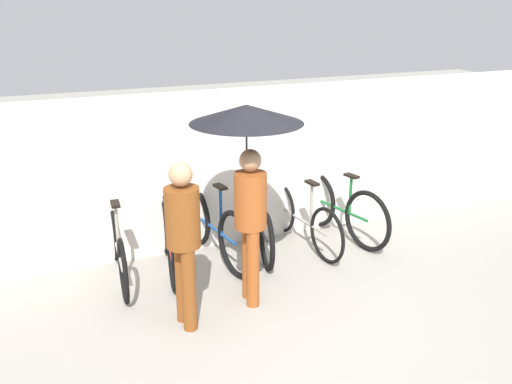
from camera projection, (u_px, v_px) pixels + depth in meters
name	position (u px, v px, depth m)	size (l,w,h in m)	color
ground_plane	(300.00, 325.00, 5.45)	(30.00, 30.00, 0.00)	#9E998E
back_wall	(224.00, 169.00, 6.97)	(10.84, 0.12, 1.95)	silver
parked_bicycle_0	(118.00, 248.00, 6.26)	(0.44, 1.72, 1.10)	black
parked_bicycle_1	(168.00, 240.00, 6.46)	(0.46, 1.65, 1.08)	black
parked_bicycle_2	(214.00, 227.00, 6.71)	(0.46, 1.80, 1.10)	black
parked_bicycle_3	(259.00, 224.00, 6.92)	(0.51, 1.61, 1.09)	black
parked_bicycle_4	(302.00, 218.00, 7.08)	(0.44, 1.73, 1.05)	black
parked_bicycle_5	(340.00, 208.00, 7.32)	(0.53, 1.71, 1.07)	black
pedestrian_leading	(183.00, 234.00, 5.17)	(0.32, 0.32, 1.62)	brown
pedestrian_center	(248.00, 146.00, 5.45)	(1.10, 1.10, 2.02)	#9E4C1E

